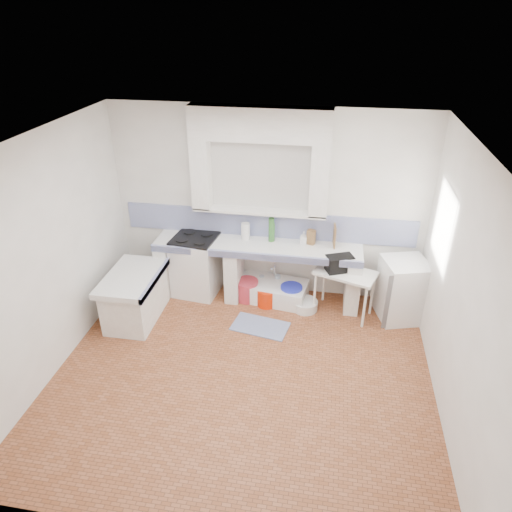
% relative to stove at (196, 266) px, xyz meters
% --- Properties ---
extents(floor, '(4.50, 4.50, 0.00)m').
position_rel_stove_xyz_m(floor, '(1.04, -1.71, -0.45)').
color(floor, brown).
rests_on(floor, ground).
extents(ceiling, '(4.50, 4.50, 0.00)m').
position_rel_stove_xyz_m(ceiling, '(1.04, -1.71, 2.35)').
color(ceiling, white).
rests_on(ceiling, ground).
extents(wall_back, '(4.50, 0.00, 4.50)m').
position_rel_stove_xyz_m(wall_back, '(1.04, 0.29, 0.95)').
color(wall_back, white).
rests_on(wall_back, ground).
extents(wall_front, '(4.50, 0.00, 4.50)m').
position_rel_stove_xyz_m(wall_front, '(1.04, -3.71, 0.95)').
color(wall_front, white).
rests_on(wall_front, ground).
extents(wall_left, '(0.00, 4.50, 4.50)m').
position_rel_stove_xyz_m(wall_left, '(-1.21, -1.71, 0.95)').
color(wall_left, white).
rests_on(wall_left, ground).
extents(wall_right, '(0.00, 4.50, 4.50)m').
position_rel_stove_xyz_m(wall_right, '(3.29, -1.71, 0.95)').
color(wall_right, white).
rests_on(wall_right, ground).
extents(alcove_mass, '(1.90, 0.25, 0.45)m').
position_rel_stove_xyz_m(alcove_mass, '(0.94, 0.16, 2.12)').
color(alcove_mass, white).
rests_on(alcove_mass, ground).
extents(window_frame, '(0.35, 0.86, 1.06)m').
position_rel_stove_xyz_m(window_frame, '(3.46, -0.51, 1.15)').
color(window_frame, '#372211').
rests_on(window_frame, ground).
extents(lace_valance, '(0.01, 0.84, 0.24)m').
position_rel_stove_xyz_m(lace_valance, '(3.32, -0.51, 1.53)').
color(lace_valance, white).
rests_on(lace_valance, ground).
extents(counter_slab, '(3.00, 0.60, 0.08)m').
position_rel_stove_xyz_m(counter_slab, '(0.94, -0.01, 0.41)').
color(counter_slab, white).
rests_on(counter_slab, ground).
extents(counter_lip, '(3.00, 0.04, 0.10)m').
position_rel_stove_xyz_m(counter_lip, '(0.94, -0.29, 0.41)').
color(counter_lip, navy).
rests_on(counter_lip, ground).
extents(counter_pier_left, '(0.20, 0.55, 0.82)m').
position_rel_stove_xyz_m(counter_pier_left, '(-0.46, -0.01, -0.04)').
color(counter_pier_left, white).
rests_on(counter_pier_left, ground).
extents(counter_pier_mid, '(0.20, 0.55, 0.82)m').
position_rel_stove_xyz_m(counter_pier_mid, '(0.59, -0.01, -0.04)').
color(counter_pier_mid, white).
rests_on(counter_pier_mid, ground).
extents(counter_pier_right, '(0.20, 0.55, 0.82)m').
position_rel_stove_xyz_m(counter_pier_right, '(2.34, -0.01, -0.04)').
color(counter_pier_right, white).
rests_on(counter_pier_right, ground).
extents(peninsula_top, '(0.70, 1.10, 0.08)m').
position_rel_stove_xyz_m(peninsula_top, '(-0.66, -0.81, 0.21)').
color(peninsula_top, white).
rests_on(peninsula_top, ground).
extents(peninsula_base, '(0.60, 1.00, 0.62)m').
position_rel_stove_xyz_m(peninsula_base, '(-0.66, -0.81, -0.14)').
color(peninsula_base, white).
rests_on(peninsula_base, ground).
extents(peninsula_lip, '(0.04, 1.10, 0.10)m').
position_rel_stove_xyz_m(peninsula_lip, '(-0.33, -0.81, 0.21)').
color(peninsula_lip, navy).
rests_on(peninsula_lip, ground).
extents(backsplash, '(4.27, 0.03, 0.40)m').
position_rel_stove_xyz_m(backsplash, '(1.04, 0.27, 0.65)').
color(backsplash, navy).
rests_on(backsplash, ground).
extents(stove, '(0.70, 0.68, 0.90)m').
position_rel_stove_xyz_m(stove, '(0.00, 0.00, 0.00)').
color(stove, white).
rests_on(stove, ground).
extents(sink, '(1.09, 0.70, 0.25)m').
position_rel_stove_xyz_m(sink, '(1.17, -0.01, -0.33)').
color(sink, white).
rests_on(sink, ground).
extents(side_table, '(0.93, 0.70, 0.04)m').
position_rel_stove_xyz_m(side_table, '(2.22, -0.22, -0.11)').
color(side_table, white).
rests_on(side_table, ground).
extents(fridge, '(0.71, 0.71, 0.89)m').
position_rel_stove_xyz_m(fridge, '(3.02, -0.17, -0.01)').
color(fridge, white).
rests_on(fridge, ground).
extents(bucket_red, '(0.41, 0.41, 0.32)m').
position_rel_stove_xyz_m(bucket_red, '(0.80, -0.09, -0.29)').
color(bucket_red, '#BF3240').
rests_on(bucket_red, ground).
extents(bucket_orange, '(0.36, 0.36, 0.27)m').
position_rel_stove_xyz_m(bucket_orange, '(1.11, -0.20, -0.32)').
color(bucket_orange, red).
rests_on(bucket_orange, ground).
extents(bucket_blue, '(0.38, 0.38, 0.30)m').
position_rel_stove_xyz_m(bucket_blue, '(1.47, -0.11, -0.30)').
color(bucket_blue, '#222DCB').
rests_on(bucket_blue, ground).
extents(basin_white, '(0.39, 0.39, 0.14)m').
position_rel_stove_xyz_m(basin_white, '(1.69, -0.22, -0.38)').
color(basin_white, white).
rests_on(basin_white, ground).
extents(water_bottle_a, '(0.08, 0.08, 0.29)m').
position_rel_stove_xyz_m(water_bottle_a, '(0.98, 0.14, -0.31)').
color(water_bottle_a, silver).
rests_on(water_bottle_a, ground).
extents(water_bottle_b, '(0.10, 0.10, 0.33)m').
position_rel_stove_xyz_m(water_bottle_b, '(1.23, 0.14, -0.29)').
color(water_bottle_b, silver).
rests_on(water_bottle_b, ground).
extents(black_bag, '(0.41, 0.33, 0.23)m').
position_rel_stove_xyz_m(black_bag, '(2.12, -0.20, 0.35)').
color(black_bag, black).
rests_on(black_bag, side_table).
extents(green_bottle_a, '(0.07, 0.07, 0.29)m').
position_rel_stove_xyz_m(green_bottle_a, '(1.14, 0.14, 0.59)').
color(green_bottle_a, '#2F692A').
rests_on(green_bottle_a, counter_slab).
extents(green_bottle_b, '(0.09, 0.09, 0.37)m').
position_rel_stove_xyz_m(green_bottle_b, '(1.12, 0.13, 0.63)').
color(green_bottle_b, '#2F692A').
rests_on(green_bottle_b, counter_slab).
extents(knife_block, '(0.13, 0.12, 0.22)m').
position_rel_stove_xyz_m(knife_block, '(1.70, 0.14, 0.56)').
color(knife_block, olive).
rests_on(knife_block, counter_slab).
extents(cutting_board, '(0.04, 0.23, 0.31)m').
position_rel_stove_xyz_m(cutting_board, '(2.02, 0.14, 0.60)').
color(cutting_board, olive).
rests_on(cutting_board, counter_slab).
extents(paper_towel, '(0.14, 0.14, 0.25)m').
position_rel_stove_xyz_m(paper_towel, '(0.74, 0.14, 0.57)').
color(paper_towel, white).
rests_on(paper_towel, counter_slab).
extents(soap_bottle, '(0.10, 0.10, 0.20)m').
position_rel_stove_xyz_m(soap_bottle, '(1.59, 0.11, 0.55)').
color(soap_bottle, white).
rests_on(soap_bottle, counter_slab).
extents(rug, '(0.83, 0.57, 0.01)m').
position_rel_stove_xyz_m(rug, '(1.10, -0.74, -0.44)').
color(rug, '#33468A').
rests_on(rug, ground).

